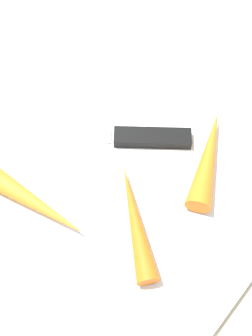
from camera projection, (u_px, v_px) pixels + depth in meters
ground_plane at (126, 173)px, 0.52m from camera, size 1.40×1.40×0.00m
cutting_board at (126, 170)px, 0.52m from camera, size 0.36×0.26×0.01m
knife at (138, 136)px, 0.53m from camera, size 0.17×0.14×0.01m
carrot_medium at (35, 203)px, 0.48m from camera, size 0.13×0.04×0.03m
carrot_longest at (135, 220)px, 0.47m from camera, size 0.12×0.10×0.02m
carrot_shortest at (208, 157)px, 0.50m from camera, size 0.08×0.13×0.03m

